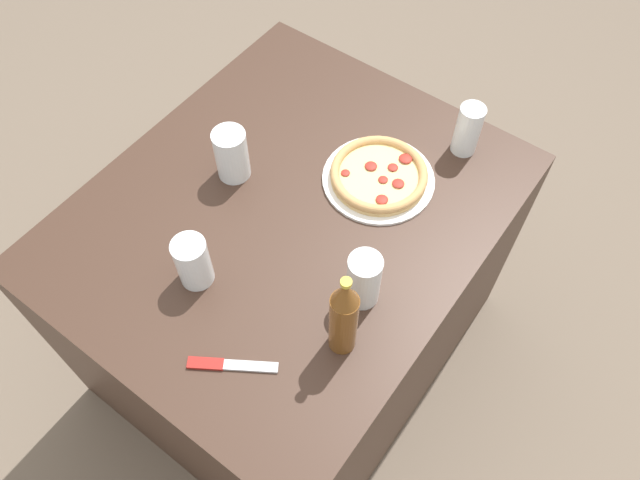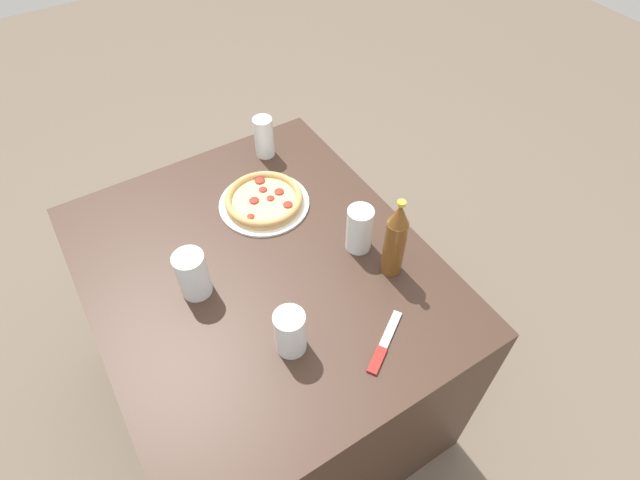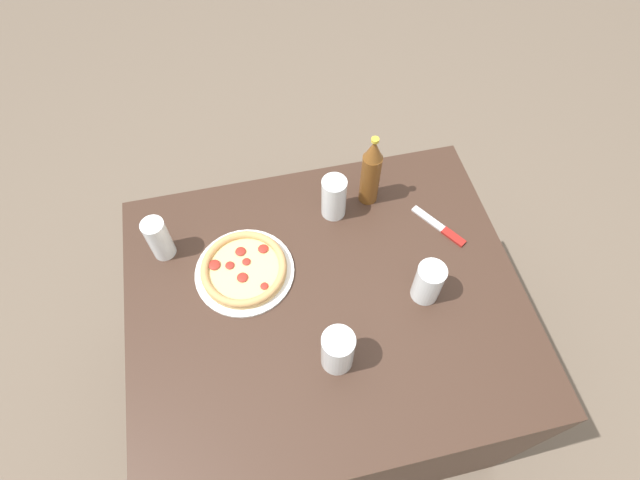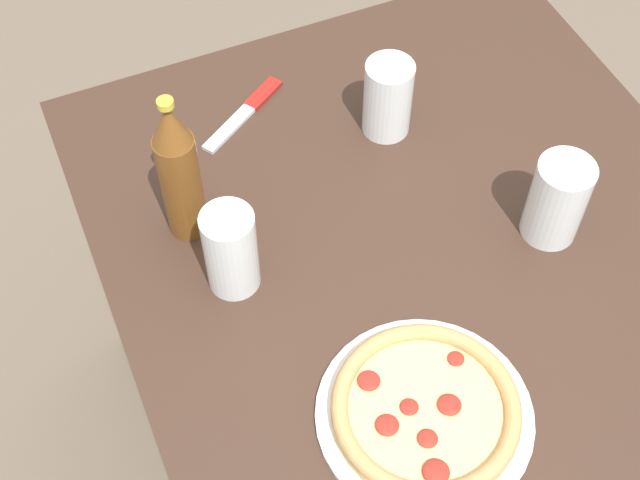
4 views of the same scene
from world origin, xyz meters
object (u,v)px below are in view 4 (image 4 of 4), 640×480
at_px(glass_mango_juice, 556,203).
at_px(knife, 246,111).
at_px(glass_iced_tea, 388,100).
at_px(glass_red_wine, 231,253).
at_px(pizza_veggie, 425,411).
at_px(beer_bottle, 179,172).

height_order(glass_mango_juice, knife, glass_mango_juice).
xyz_separation_m(glass_iced_tea, knife, (0.12, 0.20, -0.06)).
bearing_deg(glass_mango_juice, glass_red_wine, 77.59).
xyz_separation_m(pizza_veggie, glass_red_wine, (0.30, 0.15, 0.05)).
bearing_deg(knife, glass_mango_juice, -140.86).
xyz_separation_m(pizza_veggie, knife, (0.60, 0.02, -0.01)).
height_order(glass_red_wine, glass_iced_tea, glass_red_wine).
bearing_deg(knife, glass_iced_tea, -121.54).
relative_size(glass_red_wine, beer_bottle, 0.55).
xyz_separation_m(glass_red_wine, beer_bottle, (0.12, 0.03, 0.06)).
distance_m(glass_red_wine, knife, 0.33).
bearing_deg(knife, beer_bottle, 138.93).
distance_m(pizza_veggie, knife, 0.60).
relative_size(glass_mango_juice, glass_red_wine, 0.97).
bearing_deg(knife, glass_red_wine, 156.46).
height_order(glass_mango_juice, beer_bottle, beer_bottle).
xyz_separation_m(glass_iced_tea, beer_bottle, (-0.06, 0.35, 0.06)).
xyz_separation_m(glass_mango_juice, beer_bottle, (0.22, 0.49, 0.06)).
relative_size(glass_red_wine, knife, 0.84).
xyz_separation_m(glass_red_wine, knife, (0.30, -0.13, -0.06)).
relative_size(glass_iced_tea, beer_bottle, 0.50).
height_order(glass_mango_juice, glass_iced_tea, glass_mango_juice).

